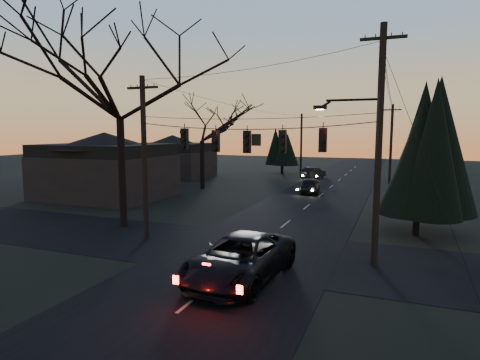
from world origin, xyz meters
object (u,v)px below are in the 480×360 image
at_px(utility_pole_right, 374,265).
at_px(utility_pole_far_r, 389,184).
at_px(sedan_oncoming_a, 310,185).
at_px(sedan_oncoming_b, 313,173).
at_px(suv_near, 240,259).
at_px(utility_pole_left, 147,239).
at_px(utility_pole_far_l, 301,173).
at_px(bare_tree_left, 118,75).
at_px(evergreen_right, 420,147).

relative_size(utility_pole_right, utility_pole_far_r, 1.18).
distance_m(utility_pole_far_r, sedan_oncoming_a, 11.27).
bearing_deg(sedan_oncoming_a, sedan_oncoming_b, -87.80).
height_order(utility_pole_right, sedan_oncoming_a, utility_pole_right).
bearing_deg(suv_near, utility_pole_left, 156.21).
height_order(utility_pole_far_r, utility_pole_far_l, utility_pole_far_r).
distance_m(utility_pole_far_l, bare_tree_left, 35.38).
bearing_deg(utility_pole_far_l, utility_pole_left, -90.00).
bearing_deg(utility_pole_left, utility_pole_far_l, 90.00).
xyz_separation_m(bare_tree_left, sedan_oncoming_b, (5.74, 28.53, -8.25)).
bearing_deg(utility_pole_far_l, bare_tree_left, -94.92).
bearing_deg(evergreen_right, sedan_oncoming_b, 113.52).
distance_m(suv_near, sedan_oncoming_a, 22.70).
bearing_deg(sedan_oncoming_a, utility_pole_left, 68.18).
relative_size(utility_pole_left, utility_pole_far_r, 1.00).
xyz_separation_m(utility_pole_far_r, sedan_oncoming_a, (-6.71, -9.03, 0.72)).
distance_m(bare_tree_left, evergreen_right, 17.33).
bearing_deg(utility_pole_far_l, evergreen_right, -65.88).
height_order(utility_pole_right, utility_pole_far_l, utility_pole_right).
relative_size(utility_pole_right, utility_pole_far_l, 1.25).
bearing_deg(bare_tree_left, utility_pole_left, -32.79).
distance_m(utility_pole_far_r, bare_tree_left, 31.14).
relative_size(utility_pole_far_r, suv_near, 1.41).
height_order(evergreen_right, suv_near, evergreen_right).
distance_m(utility_pole_far_l, sedan_oncoming_a, 17.70).
bearing_deg(bare_tree_left, utility_pole_far_l, 85.08).
bearing_deg(utility_pole_right, utility_pole_far_r, 90.00).
distance_m(utility_pole_left, suv_near, 7.76).
relative_size(utility_pole_right, sedan_oncoming_a, 2.36).
bearing_deg(sedan_oncoming_b, utility_pole_far_l, -46.51).
height_order(bare_tree_left, sedan_oncoming_b, bare_tree_left).
xyz_separation_m(bare_tree_left, sedan_oncoming_a, (7.73, 17.08, -8.21)).
xyz_separation_m(utility_pole_far_r, sedan_oncoming_b, (-8.70, 2.42, 0.67)).
bearing_deg(utility_pole_right, utility_pole_far_l, 107.72).
bearing_deg(utility_pole_far_l, utility_pole_right, -72.28).
height_order(utility_pole_right, evergreen_right, evergreen_right).
relative_size(utility_pole_far_l, sedan_oncoming_b, 1.96).
height_order(utility_pole_far_l, sedan_oncoming_a, utility_pole_far_l).
xyz_separation_m(utility_pole_far_r, suv_near, (-4.70, -31.64, 0.84)).
bearing_deg(evergreen_right, bare_tree_left, -165.26).
bearing_deg(sedan_oncoming_a, utility_pole_far_r, -134.28).
distance_m(utility_pole_right, sedan_oncoming_a, 20.14).
bearing_deg(utility_pole_left, utility_pole_right, 0.00).
bearing_deg(utility_pole_right, sedan_oncoming_a, 109.48).
height_order(utility_pole_left, utility_pole_far_r, same).
bearing_deg(utility_pole_left, suv_near, -28.15).
height_order(bare_tree_left, suv_near, bare_tree_left).
bearing_deg(evergreen_right, sedan_oncoming_a, 123.79).
relative_size(utility_pole_left, suv_near, 1.41).
xyz_separation_m(utility_pole_far_r, bare_tree_left, (-14.44, -26.11, 8.93)).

